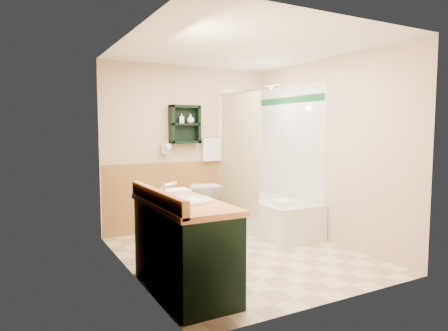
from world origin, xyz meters
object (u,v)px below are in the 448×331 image
Objects in this scene: toilet at (200,208)px; soap_bottle_a at (182,121)px; vanity_book at (149,183)px; hair_dryer at (165,149)px; bathtub at (272,216)px; wall_shelf at (185,124)px; vanity at (184,246)px; soap_bottle_b at (191,120)px.

toilet is 1.27m from soap_bottle_a.
hair_dryer is at bearing 49.07° from vanity_book.
wall_shelf is at bearing 144.41° from bathtub.
toilet is at bearing 60.75° from vanity.
hair_dryer is at bearing 74.07° from vanity.
soap_bottle_b reaches higher than hair_dryer.
wall_shelf is 2.52m from vanity.
hair_dryer is 2.31m from vanity.
vanity_book is 1.97m from soap_bottle_a.
vanity_book is at bearing -122.94° from soap_bottle_a.
wall_shelf is 0.42× the size of vanity.
wall_shelf is at bearing -57.21° from toilet.
vanity is (-0.89, -2.06, -1.13)m from wall_shelf.
bathtub is at bearing 6.33° from vanity_book.
toilet is (0.10, -0.28, -1.19)m from wall_shelf.
toilet is at bearing -86.49° from soap_bottle_b.
toilet is 1.28m from soap_bottle_b.
vanity_book is at bearing -158.32° from bathtub.
hair_dryer is 1.70× the size of soap_bottle_a.
bathtub is at bearing -37.82° from soap_bottle_b.
soap_bottle_b is at bearing -3.31° from wall_shelf.
soap_bottle_b reaches higher than bathtub.
vanity is 2.04m from toilet.
bathtub is (1.03, -0.73, -1.31)m from wall_shelf.
soap_bottle_a is at bearing 180.00° from soap_bottle_b.
wall_shelf is 0.74× the size of toilet.
wall_shelf is 1.98m from vanity_book.
wall_shelf is at bearing -4.76° from hair_dryer.
wall_shelf is 1.22m from toilet.
hair_dryer is at bearing 175.56° from soap_bottle_b.
vanity is (-0.59, -2.08, -0.78)m from hair_dryer.
soap_bottle_b is (0.09, -0.01, 0.07)m from wall_shelf.
hair_dryer is 0.57m from soap_bottle_b.
soap_bottle_a is 1.05× the size of soap_bottle_b.
soap_bottle_a is at bearing -48.07° from toilet.
hair_dryer reaches higher than vanity.
toilet is (1.00, 1.78, -0.05)m from vanity.
vanity_book is (-0.76, -1.59, -0.25)m from hair_dryer.
hair_dryer reaches higher than vanity_book.
vanity_book is at bearing -124.16° from wall_shelf.
vanity_book is (-1.16, -1.29, 0.58)m from toilet.
wall_shelf reaches higher than bathtub.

